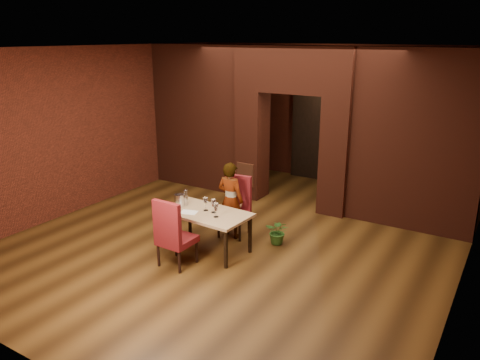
# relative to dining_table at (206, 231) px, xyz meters

# --- Properties ---
(floor) EXTENTS (8.00, 8.00, 0.00)m
(floor) POSITION_rel_dining_table_xyz_m (0.21, 0.75, -0.33)
(floor) COLOR #4C3013
(floor) RESTS_ON ground
(ceiling) EXTENTS (7.00, 8.00, 0.04)m
(ceiling) POSITION_rel_dining_table_xyz_m (0.21, 0.75, 2.87)
(ceiling) COLOR silver
(ceiling) RESTS_ON ground
(wall_back) EXTENTS (7.00, 0.04, 3.20)m
(wall_back) POSITION_rel_dining_table_xyz_m (0.21, 4.75, 1.27)
(wall_back) COLOR maroon
(wall_back) RESTS_ON ground
(wall_front) EXTENTS (7.00, 0.04, 3.20)m
(wall_front) POSITION_rel_dining_table_xyz_m (0.21, -3.25, 1.27)
(wall_front) COLOR maroon
(wall_front) RESTS_ON ground
(wall_left) EXTENTS (0.04, 8.00, 3.20)m
(wall_left) POSITION_rel_dining_table_xyz_m (-3.29, 0.75, 1.27)
(wall_left) COLOR maroon
(wall_left) RESTS_ON ground
(wall_right) EXTENTS (0.04, 8.00, 3.20)m
(wall_right) POSITION_rel_dining_table_xyz_m (3.71, 0.75, 1.27)
(wall_right) COLOR maroon
(wall_right) RESTS_ON ground
(pillar_left) EXTENTS (0.55, 0.55, 2.30)m
(pillar_left) POSITION_rel_dining_table_xyz_m (-0.74, 2.75, 0.82)
(pillar_left) COLOR maroon
(pillar_left) RESTS_ON ground
(pillar_right) EXTENTS (0.55, 0.55, 2.30)m
(pillar_right) POSITION_rel_dining_table_xyz_m (1.16, 2.75, 0.82)
(pillar_right) COLOR maroon
(pillar_right) RESTS_ON ground
(lintel) EXTENTS (2.45, 0.55, 0.90)m
(lintel) POSITION_rel_dining_table_xyz_m (0.21, 2.75, 2.42)
(lintel) COLOR maroon
(lintel) RESTS_ON ground
(wing_wall_left) EXTENTS (2.28, 0.35, 3.20)m
(wing_wall_left) POSITION_rel_dining_table_xyz_m (-2.15, 2.75, 1.27)
(wing_wall_left) COLOR maroon
(wing_wall_left) RESTS_ON ground
(wing_wall_right) EXTENTS (2.28, 0.35, 3.20)m
(wing_wall_right) POSITION_rel_dining_table_xyz_m (2.57, 2.75, 1.27)
(wing_wall_right) COLOR maroon
(wing_wall_right) RESTS_ON ground
(vent_panel) EXTENTS (0.40, 0.03, 0.50)m
(vent_panel) POSITION_rel_dining_table_xyz_m (-0.74, 2.46, 0.22)
(vent_panel) COLOR #A3502F
(vent_panel) RESTS_ON ground
(rear_door) EXTENTS (0.90, 0.08, 2.10)m
(rear_door) POSITION_rel_dining_table_xyz_m (-0.19, 4.69, 0.72)
(rear_door) COLOR black
(rear_door) RESTS_ON ground
(rear_door_frame) EXTENTS (1.02, 0.04, 2.22)m
(rear_door_frame) POSITION_rel_dining_table_xyz_m (-0.19, 4.65, 0.72)
(rear_door_frame) COLOR black
(rear_door_frame) RESTS_ON ground
(dining_table) EXTENTS (1.46, 0.88, 0.67)m
(dining_table) POSITION_rel_dining_table_xyz_m (0.00, 0.00, 0.00)
(dining_table) COLOR tan
(dining_table) RESTS_ON ground
(chair_far) EXTENTS (0.54, 0.54, 1.05)m
(chair_far) POSITION_rel_dining_table_xyz_m (0.07, 0.73, 0.19)
(chair_far) COLOR maroon
(chair_far) RESTS_ON ground
(chair_near) EXTENTS (0.50, 0.50, 1.08)m
(chair_near) POSITION_rel_dining_table_xyz_m (-0.08, -0.65, 0.21)
(chair_near) COLOR maroon
(chair_near) RESTS_ON ground
(person_seated) EXTENTS (0.49, 0.33, 1.34)m
(person_seated) POSITION_rel_dining_table_xyz_m (0.04, 0.67, 0.34)
(person_seated) COLOR white
(person_seated) RESTS_ON ground
(wine_glass_a) EXTENTS (0.09, 0.09, 0.22)m
(wine_glass_a) POSITION_rel_dining_table_xyz_m (-0.04, 0.05, 0.44)
(wine_glass_a) COLOR silver
(wine_glass_a) RESTS_ON dining_table
(wine_glass_b) EXTENTS (0.09, 0.09, 0.22)m
(wine_glass_b) POSITION_rel_dining_table_xyz_m (0.12, 0.04, 0.44)
(wine_glass_b) COLOR white
(wine_glass_b) RESTS_ON dining_table
(wine_glass_c) EXTENTS (0.09, 0.09, 0.23)m
(wine_glass_c) POSITION_rel_dining_table_xyz_m (0.27, -0.10, 0.45)
(wine_glass_c) COLOR white
(wine_glass_c) RESTS_ON dining_table
(tasting_sheet) EXTENTS (0.31, 0.26, 0.00)m
(tasting_sheet) POSITION_rel_dining_table_xyz_m (-0.22, -0.16, 0.34)
(tasting_sheet) COLOR white
(tasting_sheet) RESTS_ON dining_table
(wine_bucket) EXTENTS (0.17, 0.17, 0.21)m
(wine_bucket) POSITION_rel_dining_table_xyz_m (-0.52, -0.02, 0.44)
(wine_bucket) COLOR silver
(wine_bucket) RESTS_ON dining_table
(water_bottle) EXTENTS (0.07, 0.07, 0.29)m
(water_bottle) POSITION_rel_dining_table_xyz_m (-0.46, 0.07, 0.48)
(water_bottle) COLOR white
(water_bottle) RESTS_ON dining_table
(potted_plant) EXTENTS (0.46, 0.42, 0.44)m
(potted_plant) POSITION_rel_dining_table_xyz_m (0.90, 0.82, -0.11)
(potted_plant) COLOR #2B5B1E
(potted_plant) RESTS_ON ground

